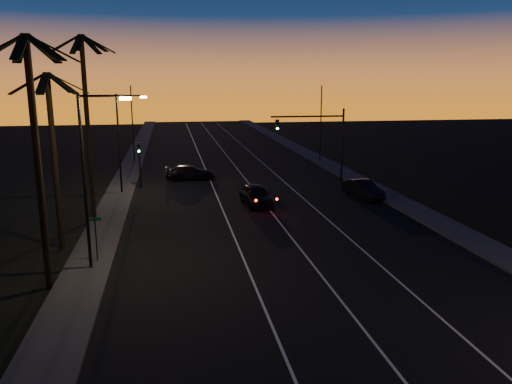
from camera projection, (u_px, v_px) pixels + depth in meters
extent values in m
cube|color=black|center=(264.00, 212.00, 37.21)|extent=(20.00, 170.00, 0.01)
cube|color=#343431|center=(109.00, 218.00, 35.33)|extent=(2.40, 170.00, 0.16)
cube|color=#343431|center=(404.00, 204.00, 39.05)|extent=(2.40, 170.00, 0.16)
cube|color=silver|center=(224.00, 213.00, 36.70)|extent=(0.12, 160.00, 0.01)
cube|color=silver|center=(271.00, 211.00, 37.29)|extent=(0.12, 160.00, 0.01)
cube|color=silver|center=(316.00, 209.00, 37.87)|extent=(0.12, 160.00, 0.01)
cylinder|color=black|center=(38.00, 168.00, 22.32)|extent=(0.32, 0.32, 11.50)
cube|color=black|center=(53.00, 48.00, 21.60)|extent=(2.18, 0.92, 1.18)
cube|color=black|center=(43.00, 49.00, 22.18)|extent=(1.25, 2.12, 1.18)
cube|color=black|center=(21.00, 49.00, 22.01)|extent=(1.34, 2.09, 1.18)
cube|color=black|center=(2.00, 48.00, 21.21)|extent=(2.18, 0.82, 1.18)
cube|color=black|center=(1.00, 46.00, 20.39)|extent=(1.90, 1.69, 1.18)
cube|color=black|center=(20.00, 46.00, 20.17)|extent=(0.45, 2.16, 1.18)
cube|color=black|center=(44.00, 47.00, 20.71)|extent=(1.95, 1.61, 1.18)
cylinder|color=black|center=(55.00, 163.00, 28.15)|extent=(0.32, 0.32, 10.00)
cube|color=black|center=(68.00, 83.00, 27.60)|extent=(2.18, 0.92, 1.18)
cube|color=black|center=(60.00, 83.00, 28.18)|extent=(1.25, 2.12, 1.18)
cube|color=black|center=(42.00, 83.00, 28.00)|extent=(1.34, 2.09, 1.18)
cube|color=black|center=(28.00, 83.00, 27.21)|extent=(2.18, 0.82, 1.18)
cube|color=black|center=(29.00, 83.00, 26.39)|extent=(1.90, 1.69, 1.18)
cube|color=black|center=(44.00, 83.00, 26.16)|extent=(0.45, 2.16, 1.18)
cube|color=black|center=(61.00, 83.00, 26.70)|extent=(1.95, 1.61, 1.18)
cylinder|color=black|center=(88.00, 131.00, 33.81)|extent=(0.32, 0.32, 12.50)
cube|color=black|center=(98.00, 44.00, 32.99)|extent=(2.18, 0.92, 1.18)
cube|color=black|center=(91.00, 45.00, 33.57)|extent=(1.25, 2.12, 1.18)
cube|color=black|center=(76.00, 44.00, 33.39)|extent=(1.34, 2.09, 1.18)
cube|color=black|center=(66.00, 43.00, 32.60)|extent=(2.18, 0.82, 1.18)
cube|color=black|center=(67.00, 43.00, 31.78)|extent=(1.90, 1.69, 1.18)
cube|color=black|center=(79.00, 42.00, 31.55)|extent=(0.45, 2.16, 1.18)
cube|color=black|center=(94.00, 43.00, 32.09)|extent=(1.95, 1.61, 1.18)
cylinder|color=black|center=(85.00, 185.00, 24.78)|extent=(0.16, 0.16, 9.00)
cylinder|color=black|center=(102.00, 96.00, 24.01)|extent=(2.20, 0.12, 0.12)
cube|color=#EAC55D|center=(125.00, 98.00, 24.22)|extent=(0.55, 0.26, 0.16)
cylinder|color=black|center=(119.00, 145.00, 42.14)|extent=(0.16, 0.16, 8.50)
cylinder|color=black|center=(130.00, 96.00, 41.43)|extent=(2.20, 0.12, 0.12)
cube|color=#EAC55D|center=(143.00, 97.00, 41.64)|extent=(0.55, 0.26, 0.16)
cylinder|color=black|center=(96.00, 240.00, 26.47)|extent=(0.06, 0.06, 2.60)
cube|color=#0D4E27|center=(95.00, 219.00, 26.22)|extent=(0.70, 0.03, 0.20)
cylinder|color=black|center=(342.00, 145.00, 47.64)|extent=(0.20, 0.20, 7.00)
cylinder|color=black|center=(308.00, 116.00, 46.44)|extent=(7.00, 0.16, 0.16)
cube|color=black|center=(277.00, 125.00, 46.12)|extent=(0.32, 0.28, 1.00)
sphere|color=black|center=(278.00, 122.00, 45.89)|extent=(0.20, 0.20, 0.20)
sphere|color=black|center=(278.00, 125.00, 45.96)|extent=(0.20, 0.20, 0.20)
sphere|color=#14FF59|center=(278.00, 129.00, 46.03)|extent=(0.20, 0.20, 0.20)
cylinder|color=black|center=(140.00, 166.00, 44.78)|extent=(0.14, 0.14, 4.20)
cube|color=black|center=(139.00, 148.00, 44.43)|extent=(0.28, 0.25, 0.90)
sphere|color=black|center=(139.00, 145.00, 44.23)|extent=(0.18, 0.18, 0.18)
sphere|color=black|center=(139.00, 148.00, 44.29)|extent=(0.18, 0.18, 0.18)
sphere|color=#14FF59|center=(139.00, 151.00, 44.35)|extent=(0.18, 0.18, 0.18)
cylinder|color=black|center=(133.00, 125.00, 58.43)|extent=(0.14, 0.14, 9.00)
cylinder|color=black|center=(321.00, 124.00, 59.20)|extent=(0.14, 0.14, 9.00)
imported|color=black|center=(256.00, 195.00, 39.07)|extent=(2.37, 4.86, 1.60)
sphere|color=#FF0F05|center=(256.00, 200.00, 36.18)|extent=(0.18, 0.18, 0.18)
sphere|color=#FF0F05|center=(277.00, 199.00, 36.60)|extent=(0.18, 0.18, 0.18)
imported|color=black|center=(363.00, 189.00, 41.44)|extent=(2.34, 4.70, 1.48)
imported|color=black|center=(190.00, 173.00, 49.02)|extent=(4.88, 2.00, 1.41)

